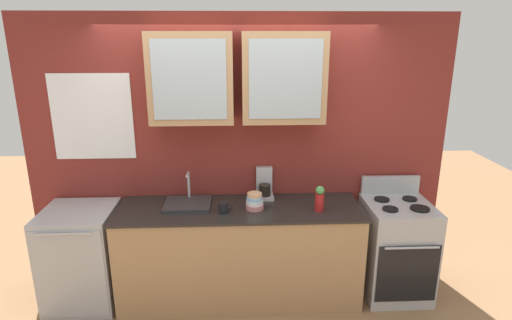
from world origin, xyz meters
TOP-DOWN VIEW (x-y plane):
  - ground_plane at (0.00, 0.00)m, footprint 10.00×10.00m
  - back_wall_unit at (-0.01, 0.34)m, footprint 3.98×0.41m
  - counter at (0.00, 0.00)m, footprint 2.22×0.68m
  - stove_range at (1.48, -0.00)m, footprint 0.60×0.66m
  - sink_faucet at (-0.47, 0.08)m, footprint 0.42×0.35m
  - bowl_stack at (0.14, -0.03)m, footprint 0.16×0.16m
  - vase at (0.71, -0.10)m, footprint 0.08×0.08m
  - cup_near_sink at (-0.14, -0.10)m, footprint 0.13×0.09m
  - dishwasher at (-1.45, -0.00)m, footprint 0.63×0.66m
  - coffee_maker at (0.24, 0.26)m, footprint 0.17×0.20m

SIDE VIEW (x-z plane):
  - ground_plane at x=0.00m, z-range 0.00..0.00m
  - dishwasher at x=-1.45m, z-range 0.00..0.91m
  - counter at x=0.00m, z-range 0.00..0.92m
  - stove_range at x=1.48m, z-range -0.08..1.01m
  - sink_faucet at x=-0.47m, z-range 0.79..1.08m
  - cup_near_sink at x=-0.14m, z-range 0.91..1.01m
  - bowl_stack at x=0.14m, z-range 0.91..1.06m
  - coffee_maker at x=0.24m, z-range 0.88..1.17m
  - vase at x=0.71m, z-range 0.91..1.15m
  - back_wall_unit at x=-0.01m, z-range 0.19..2.80m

